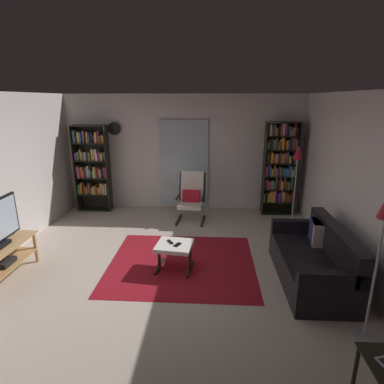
# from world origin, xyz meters

# --- Properties ---
(ground_plane) EXTENTS (7.02, 7.02, 0.00)m
(ground_plane) POSITION_xyz_m (0.00, 0.00, 0.00)
(ground_plane) COLOR #C3B1A0
(wall_back) EXTENTS (5.60, 0.06, 2.60)m
(wall_back) POSITION_xyz_m (0.00, 2.90, 1.30)
(wall_back) COLOR silver
(wall_back) RESTS_ON ground
(wall_right) EXTENTS (0.06, 6.00, 2.60)m
(wall_right) POSITION_xyz_m (2.70, 0.00, 1.30)
(wall_right) COLOR silver
(wall_right) RESTS_ON ground
(glass_door_panel) EXTENTS (1.10, 0.01, 2.00)m
(glass_door_panel) POSITION_xyz_m (0.01, 2.83, 1.05)
(glass_door_panel) COLOR silver
(area_rug) EXTENTS (2.26, 2.02, 0.01)m
(area_rug) POSITION_xyz_m (0.19, 0.20, 0.00)
(area_rug) COLOR maroon
(area_rug) RESTS_ON ground
(tv_stand) EXTENTS (0.50, 1.17, 0.52)m
(tv_stand) POSITION_xyz_m (-2.31, -0.41, 0.34)
(tv_stand) COLOR tan
(tv_stand) RESTS_ON ground
(bookshelf_near_tv) EXTENTS (0.75, 0.30, 1.94)m
(bookshelf_near_tv) POSITION_xyz_m (-2.05, 2.62, 1.02)
(bookshelf_near_tv) COLOR black
(bookshelf_near_tv) RESTS_ON ground
(bookshelf_near_sofa) EXTENTS (0.71, 0.30, 2.03)m
(bookshelf_near_sofa) POSITION_xyz_m (2.12, 2.60, 1.09)
(bookshelf_near_sofa) COLOR black
(bookshelf_near_sofa) RESTS_ON ground
(leather_sofa) EXTENTS (0.81, 1.74, 0.81)m
(leather_sofa) POSITION_xyz_m (2.09, -0.15, 0.30)
(leather_sofa) COLOR black
(leather_sofa) RESTS_ON ground
(lounge_armchair) EXTENTS (0.61, 0.69, 1.02)m
(lounge_armchair) POSITION_xyz_m (0.22, 2.11, 0.53)
(lounge_armchair) COLOR black
(lounge_armchair) RESTS_ON ground
(ottoman) EXTENTS (0.58, 0.54, 0.42)m
(ottoman) POSITION_xyz_m (0.09, 0.03, 0.34)
(ottoman) COLOR white
(ottoman) RESTS_ON ground
(tv_remote) EXTENTS (0.11, 0.14, 0.02)m
(tv_remote) POSITION_xyz_m (0.03, 0.08, 0.42)
(tv_remote) COLOR black
(tv_remote) RESTS_ON ottoman
(cell_phone) EXTENTS (0.12, 0.16, 0.01)m
(cell_phone) POSITION_xyz_m (0.14, -0.00, 0.42)
(cell_phone) COLOR black
(cell_phone) RESTS_ON ottoman
(floor_lamp_by_sofa) EXTENTS (0.22, 0.22, 1.66)m
(floor_lamp_by_sofa) POSITION_xyz_m (2.29, -1.29, 1.28)
(floor_lamp_by_sofa) COLOR #A5A5AD
(floor_lamp_by_sofa) RESTS_ON ground
(floor_lamp_by_shelf) EXTENTS (0.22, 0.22, 1.63)m
(floor_lamp_by_shelf) POSITION_xyz_m (2.29, 1.91, 1.30)
(floor_lamp_by_shelf) COLOR #A5A5AD
(floor_lamp_by_shelf) RESTS_ON ground
(wall_clock) EXTENTS (0.29, 0.03, 0.29)m
(wall_clock) POSITION_xyz_m (-1.55, 2.82, 1.85)
(wall_clock) COLOR silver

